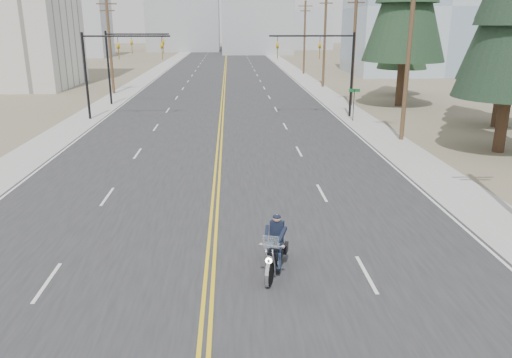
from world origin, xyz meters
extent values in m
cube|color=#303033|center=(0.00, 70.00, 0.01)|extent=(20.00, 200.00, 0.01)
cube|color=#A5A5A0|center=(-11.50, 70.00, 0.01)|extent=(3.00, 200.00, 0.01)
cube|color=#A5A5A0|center=(11.50, 70.00, 0.01)|extent=(3.00, 200.00, 0.01)
cylinder|color=black|center=(-11.00, 32.00, 3.50)|extent=(0.20, 0.20, 7.00)
cylinder|color=black|center=(-7.50, 32.00, 6.70)|extent=(7.00, 0.14, 0.14)
imported|color=#BF8C0C|center=(-8.20, 32.00, 6.05)|extent=(0.21, 0.26, 1.30)
imported|color=#BF8C0C|center=(-4.70, 32.00, 6.05)|extent=(0.21, 0.26, 1.30)
cylinder|color=black|center=(11.00, 32.00, 3.50)|extent=(0.20, 0.20, 7.00)
cylinder|color=black|center=(7.50, 32.00, 6.70)|extent=(7.00, 0.14, 0.14)
imported|color=#BF8C0C|center=(8.20, 32.00, 6.05)|extent=(0.21, 0.26, 1.30)
imported|color=#BF8C0C|center=(4.70, 32.00, 6.05)|extent=(0.21, 0.26, 1.30)
cylinder|color=black|center=(-11.00, 40.00, 3.50)|extent=(0.20, 0.20, 7.00)
cylinder|color=black|center=(-8.00, 40.00, 6.70)|extent=(6.00, 0.14, 0.14)
imported|color=#BF8C0C|center=(-8.60, 40.00, 6.05)|extent=(0.21, 0.26, 1.30)
imported|color=#BF8C0C|center=(-5.60, 40.00, 6.05)|extent=(0.21, 0.26, 1.30)
cylinder|color=black|center=(10.80, 30.00, 1.30)|extent=(0.06, 0.06, 2.60)
cube|color=#0C5926|center=(10.80, 30.00, 2.50)|extent=(0.90, 0.03, 0.25)
cylinder|color=brown|center=(12.50, 23.00, 5.75)|extent=(0.30, 0.30, 11.50)
cylinder|color=brown|center=(12.50, 38.00, 5.50)|extent=(0.30, 0.30, 11.00)
cube|color=brown|center=(12.50, 38.00, 9.50)|extent=(1.60, 0.12, 0.12)
cylinder|color=brown|center=(12.50, 53.00, 5.75)|extent=(0.30, 0.30, 11.50)
cube|color=brown|center=(12.50, 53.00, 10.00)|extent=(1.60, 0.12, 0.12)
cylinder|color=brown|center=(12.50, 70.00, 5.50)|extent=(0.30, 0.30, 11.00)
cube|color=brown|center=(12.50, 70.00, 10.20)|extent=(2.20, 0.12, 0.12)
cube|color=brown|center=(12.50, 70.00, 9.50)|extent=(1.60, 0.12, 0.12)
cylinder|color=brown|center=(-12.50, 48.00, 5.25)|extent=(0.30, 0.30, 10.50)
cube|color=brown|center=(-12.50, 48.00, 9.70)|extent=(2.20, 0.12, 0.12)
cube|color=brown|center=(-12.50, 48.00, 9.00)|extent=(1.60, 0.12, 0.12)
cube|color=#9EB5CC|center=(32.00, 70.00, 10.00)|extent=(24.00, 16.00, 20.00)
cube|color=#B7BCC6|center=(-35.00, 115.00, 11.00)|extent=(14.00, 12.00, 22.00)
cube|color=#ADB2B7|center=(8.00, 125.00, 7.00)|extent=(18.00, 14.00, 14.00)
cube|color=#B7BCC6|center=(40.00, 110.00, 9.00)|extent=(16.00, 12.00, 18.00)
cube|color=#ADB2B7|center=(-12.00, 140.00, 13.00)|extent=(20.00, 15.00, 26.00)
cube|color=#B7BCC6|center=(25.00, 150.00, 6.00)|extent=(14.00, 14.00, 12.00)
cube|color=#ADB2B7|center=(-50.00, 130.00, 8.00)|extent=(12.00, 12.00, 16.00)
cylinder|color=#382619|center=(17.43, 19.36, 1.70)|extent=(0.66, 0.66, 3.40)
cylinder|color=#382619|center=(21.31, 27.08, 1.79)|extent=(0.78, 0.78, 3.57)
cylinder|color=#382619|center=(17.12, 37.61, 2.13)|extent=(0.74, 0.74, 4.25)
cylinder|color=#382619|center=(19.73, 45.27, 1.45)|extent=(0.68, 0.68, 2.89)
cone|color=#183118|center=(19.73, 45.27, 7.23)|extent=(5.40, 5.40, 8.68)
cone|color=#183118|center=(19.73, 45.27, 9.69)|extent=(4.05, 4.05, 6.51)
camera|label=1|loc=(0.73, -10.07, 7.68)|focal=35.00mm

